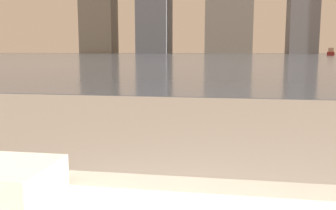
# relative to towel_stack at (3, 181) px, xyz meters

# --- Properties ---
(towel_stack) EXTENTS (0.23, 0.21, 0.08)m
(towel_stack) POSITION_rel_towel_stack_xyz_m (0.00, 0.00, 0.00)
(towel_stack) COLOR silver
(towel_stack) RESTS_ON bathtub
(harbor_water) EXTENTS (180.00, 110.00, 0.01)m
(harbor_water) POSITION_rel_towel_stack_xyz_m (0.08, 61.20, -0.57)
(harbor_water) COLOR slate
(harbor_water) RESTS_ON ground_plane
(harbor_boat_2) EXTENTS (2.12, 3.90, 1.39)m
(harbor_boat_2) POSITION_rel_towel_stack_xyz_m (18.73, 73.14, -0.08)
(harbor_boat_2) COLOR maroon
(harbor_boat_2) RESTS_ON harbor_water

